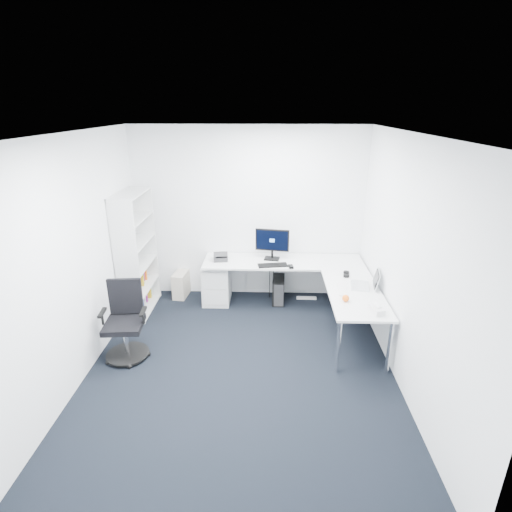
{
  "coord_description": "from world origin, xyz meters",
  "views": [
    {
      "loc": [
        0.31,
        -3.98,
        2.96
      ],
      "look_at": [
        0.15,
        1.05,
        1.05
      ],
      "focal_mm": 28.0,
      "sensor_mm": 36.0,
      "label": 1
    }
  ],
  "objects_px": {
    "task_chair": "(124,323)",
    "monitor": "(272,244)",
    "laptop": "(360,278)",
    "l_desk": "(284,291)",
    "bookshelf": "(136,254)"
  },
  "relations": [
    {
      "from": "task_chair",
      "to": "monitor",
      "type": "height_order",
      "value": "monitor"
    },
    {
      "from": "laptop",
      "to": "bookshelf",
      "type": "bearing_deg",
      "value": 178.82
    },
    {
      "from": "l_desk",
      "to": "bookshelf",
      "type": "distance_m",
      "value": 2.25
    },
    {
      "from": "task_chair",
      "to": "monitor",
      "type": "xyz_separation_m",
      "value": [
        1.8,
        1.6,
        0.48
      ]
    },
    {
      "from": "l_desk",
      "to": "laptop",
      "type": "bearing_deg",
      "value": -29.33
    },
    {
      "from": "task_chair",
      "to": "monitor",
      "type": "distance_m",
      "value": 2.46
    },
    {
      "from": "monitor",
      "to": "l_desk",
      "type": "bearing_deg",
      "value": -57.11
    },
    {
      "from": "l_desk",
      "to": "laptop",
      "type": "relative_size",
      "value": 7.2
    },
    {
      "from": "monitor",
      "to": "laptop",
      "type": "distance_m",
      "value": 1.5
    },
    {
      "from": "task_chair",
      "to": "monitor",
      "type": "bearing_deg",
      "value": 36.31
    },
    {
      "from": "task_chair",
      "to": "laptop",
      "type": "bearing_deg",
      "value": 7.09
    },
    {
      "from": "bookshelf",
      "to": "monitor",
      "type": "bearing_deg",
      "value": 10.01
    },
    {
      "from": "monitor",
      "to": "laptop",
      "type": "height_order",
      "value": "monitor"
    },
    {
      "from": "bookshelf",
      "to": "laptop",
      "type": "distance_m",
      "value": 3.21
    },
    {
      "from": "monitor",
      "to": "laptop",
      "type": "relative_size",
      "value": 1.53
    }
  ]
}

